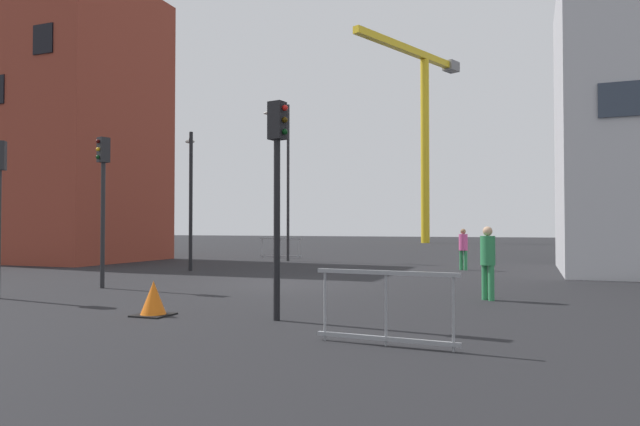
% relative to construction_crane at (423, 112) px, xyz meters
% --- Properties ---
extents(ground, '(160.00, 160.00, 0.00)m').
position_rel_construction_crane_xyz_m(ground, '(3.62, -43.66, -13.77)').
color(ground, black).
extents(brick_building, '(9.34, 7.08, 13.56)m').
position_rel_construction_crane_xyz_m(brick_building, '(-12.02, -36.99, -6.99)').
color(brick_building, brown).
rests_on(brick_building, ground).
extents(construction_crane, '(7.84, 16.50, 20.36)m').
position_rel_construction_crane_xyz_m(construction_crane, '(0.00, 0.00, 0.00)').
color(construction_crane, yellow).
rests_on(construction_crane, ground).
extents(streetlamp_tall, '(1.91, 1.15, 7.83)m').
position_rel_construction_crane_xyz_m(streetlamp_tall, '(-1.01, -33.13, -9.14)').
color(streetlamp_tall, '#232326').
rests_on(streetlamp_tall, ground).
extents(streetlamp_short, '(1.28, 1.62, 5.42)m').
position_rel_construction_crane_xyz_m(streetlamp_short, '(-2.02, -40.01, -10.43)').
color(streetlamp_short, black).
rests_on(streetlamp_short, ground).
extents(traffic_light_median, '(0.31, 0.39, 4.22)m').
position_rel_construction_crane_xyz_m(traffic_light_median, '(-0.64, -46.42, -10.96)').
color(traffic_light_median, '#232326').
rests_on(traffic_light_median, ground).
extents(traffic_light_far, '(0.39, 0.29, 4.02)m').
position_rel_construction_crane_xyz_m(traffic_light_far, '(6.21, -49.62, -11.08)').
color(traffic_light_far, black).
rests_on(traffic_light_far, ground).
extents(pedestrian_walking, '(0.34, 0.34, 1.72)m').
position_rel_construction_crane_xyz_m(pedestrian_walking, '(9.62, -45.32, -12.77)').
color(pedestrian_walking, '#2D844C').
rests_on(pedestrian_walking, ground).
extents(pedestrian_waiting, '(0.34, 0.34, 1.63)m').
position_rel_construction_crane_xyz_m(pedestrian_waiting, '(8.06, -36.19, -12.83)').
color(pedestrian_waiting, '#2D844C').
rests_on(pedestrian_waiting, ground).
extents(safety_barrier_right_run, '(2.14, 0.19, 1.08)m').
position_rel_construction_crane_xyz_m(safety_barrier_right_run, '(8.60, -51.05, -13.21)').
color(safety_barrier_right_run, gray).
rests_on(safety_barrier_right_run, ground).
extents(safety_barrier_front, '(2.40, 0.18, 1.08)m').
position_rel_construction_crane_xyz_m(safety_barrier_front, '(-2.23, -30.99, -13.21)').
color(safety_barrier_front, gray).
rests_on(safety_barrier_front, ground).
extents(traffic_cone_by_barrier, '(0.66, 0.66, 0.67)m').
position_rel_construction_crane_xyz_m(traffic_cone_by_barrier, '(3.74, -49.95, -13.46)').
color(traffic_cone_by_barrier, black).
rests_on(traffic_cone_by_barrier, ground).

